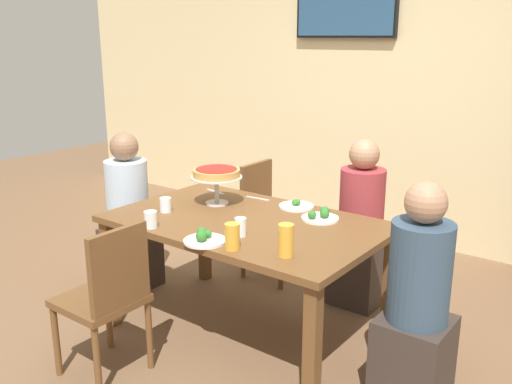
{
  "coord_description": "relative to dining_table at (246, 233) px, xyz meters",
  "views": [
    {
      "loc": [
        1.95,
        -2.48,
        1.8
      ],
      "look_at": [
        0.0,
        0.1,
        0.89
      ],
      "focal_mm": 39.22,
      "sensor_mm": 36.0,
      "label": 1
    }
  ],
  "objects": [
    {
      "name": "diner_head_east",
      "position": [
        1.08,
        -0.02,
        -0.16
      ],
      "size": [
        0.34,
        0.34,
        1.15
      ],
      "rotation": [
        0.0,
        0.0,
        3.14
      ],
      "color": "#382D28",
      "rests_on": "ground_plane"
    },
    {
      "name": "ground_plane",
      "position": [
        0.0,
        0.0,
        -0.65
      ],
      "size": [
        12.0,
        12.0,
        0.0
      ],
      "primitive_type": "plane",
      "color": "brown"
    },
    {
      "name": "beer_glass_amber_tall",
      "position": [
        0.24,
        -0.41,
        0.15
      ],
      "size": [
        0.08,
        0.08,
        0.14
      ],
      "primitive_type": "cylinder",
      "color": "gold",
      "rests_on": "dining_table"
    },
    {
      "name": "deep_dish_pizza_stand",
      "position": [
        -0.35,
        0.14,
        0.28
      ],
      "size": [
        0.33,
        0.33,
        0.24
      ],
      "color": "silver",
      "rests_on": "dining_table"
    },
    {
      "name": "salad_plate_far_diner",
      "position": [
        0.05,
        -0.42,
        0.11
      ],
      "size": [
        0.23,
        0.23,
        0.07
      ],
      "color": "white",
      "rests_on": "dining_table"
    },
    {
      "name": "dining_table",
      "position": [
        0.0,
        0.0,
        0.0
      ],
      "size": [
        1.61,
        1.0,
        0.74
      ],
      "color": "brown",
      "rests_on": "ground_plane"
    },
    {
      "name": "television",
      "position": [
        -0.53,
        2.11,
        1.41
      ],
      "size": [
        0.98,
        0.05,
        0.58
      ],
      "color": "black"
    },
    {
      "name": "chair_far_left",
      "position": [
        -0.43,
        0.81,
        -0.17
      ],
      "size": [
        0.4,
        0.4,
        0.87
      ],
      "rotation": [
        0.0,
        0.0,
        -1.57
      ],
      "color": "brown",
      "rests_on": "ground_plane"
    },
    {
      "name": "water_glass_clear_near",
      "position": [
        0.15,
        -0.23,
        0.14
      ],
      "size": [
        0.06,
        0.06,
        0.1
      ],
      "primitive_type": "cylinder",
      "color": "white",
      "rests_on": "dining_table"
    },
    {
      "name": "cutlery_fork_near",
      "position": [
        -0.55,
        0.36,
        0.09
      ],
      "size": [
        0.18,
        0.05,
        0.0
      ],
      "primitive_type": "cube",
      "rotation": [
        0.0,
        0.0,
        2.96
      ],
      "color": "silver",
      "rests_on": "dining_table"
    },
    {
      "name": "diner_far_right",
      "position": [
        0.36,
        0.8,
        -0.16
      ],
      "size": [
        0.34,
        0.34,
        1.15
      ],
      "rotation": [
        0.0,
        0.0,
        -1.57
      ],
      "color": "#382D28",
      "rests_on": "ground_plane"
    },
    {
      "name": "salad_plate_near_diner",
      "position": [
        0.35,
        0.27,
        0.11
      ],
      "size": [
        0.22,
        0.22,
        0.07
      ],
      "color": "white",
      "rests_on": "dining_table"
    },
    {
      "name": "diner_head_west",
      "position": [
        -1.1,
        0.02,
        -0.16
      ],
      "size": [
        0.34,
        0.34,
        1.15
      ],
      "color": "#382D28",
      "rests_on": "ground_plane"
    },
    {
      "name": "beer_glass_amber_short",
      "position": [
        0.51,
        -0.32,
        0.17
      ],
      "size": [
        0.08,
        0.08,
        0.17
      ],
      "primitive_type": "cylinder",
      "color": "gold",
      "rests_on": "dining_table"
    },
    {
      "name": "rear_partition",
      "position": [
        0.0,
        2.2,
        0.75
      ],
      "size": [
        8.0,
        0.12,
        2.8
      ],
      "primitive_type": "cube",
      "color": "beige",
      "rests_on": "ground_plane"
    },
    {
      "name": "water_glass_clear_spare",
      "position": [
        -0.35,
        -0.44,
        0.13
      ],
      "size": [
        0.07,
        0.07,
        0.1
      ],
      "primitive_type": "cylinder",
      "color": "white",
      "rests_on": "dining_table"
    },
    {
      "name": "chair_near_left",
      "position": [
        -0.29,
        -0.81,
        -0.17
      ],
      "size": [
        0.4,
        0.4,
        0.87
      ],
      "rotation": [
        0.0,
        0.0,
        1.57
      ],
      "color": "brown",
      "rests_on": "ground_plane"
    },
    {
      "name": "salad_plate_spare",
      "position": [
        0.1,
        0.39,
        0.1
      ],
      "size": [
        0.22,
        0.22,
        0.05
      ],
      "color": "white",
      "rests_on": "dining_table"
    },
    {
      "name": "cutlery_knife_near",
      "position": [
        -0.21,
        0.4,
        0.09
      ],
      "size": [
        0.18,
        0.03,
        0.0
      ],
      "primitive_type": "cube",
      "rotation": [
        0.0,
        0.0,
        3.22
      ],
      "color": "silver",
      "rests_on": "dining_table"
    },
    {
      "name": "water_glass_clear_far",
      "position": [
        -0.49,
        -0.18,
        0.13
      ],
      "size": [
        0.07,
        0.07,
        0.09
      ],
      "primitive_type": "cylinder",
      "color": "white",
      "rests_on": "dining_table"
    }
  ]
}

